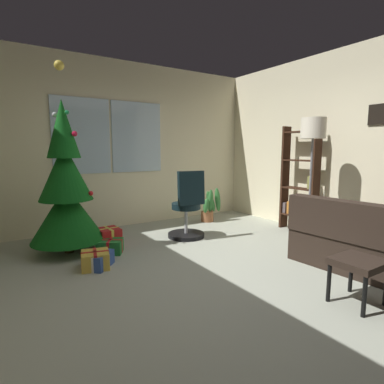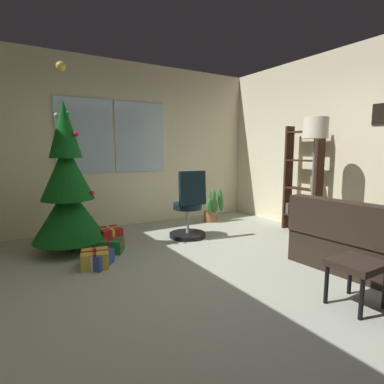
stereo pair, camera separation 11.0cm
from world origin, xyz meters
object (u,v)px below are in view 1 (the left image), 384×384
at_px(gift_box_red, 109,238).
at_px(floor_lamp, 313,138).
at_px(gift_box_gold, 95,260).
at_px(holiday_tree, 66,191).
at_px(potted_plant, 210,207).
at_px(bookshelf, 300,186).
at_px(footstool, 359,266).
at_px(gift_box_green, 110,246).
at_px(office_chair, 188,212).
at_px(gift_box_blue, 100,260).

distance_m(gift_box_red, floor_lamp, 3.13).
height_order(gift_box_red, gift_box_gold, gift_box_red).
height_order(holiday_tree, potted_plant, holiday_tree).
distance_m(gift_box_red, bookshelf, 3.10).
relative_size(gift_box_red, floor_lamp, 0.18).
bearing_deg(footstool, holiday_tree, 123.01).
distance_m(gift_box_red, gift_box_gold, 0.76).
relative_size(bookshelf, potted_plant, 2.71).
height_order(gift_box_green, potted_plant, potted_plant).
distance_m(footstool, office_chair, 2.53).
bearing_deg(gift_box_green, gift_box_red, 75.50).
bearing_deg(office_chair, gift_box_green, -178.15).
bearing_deg(floor_lamp, gift_box_green, 155.89).
relative_size(floor_lamp, potted_plant, 2.79).
bearing_deg(gift_box_blue, footstool, -51.42).
relative_size(gift_box_blue, potted_plant, 0.62).
relative_size(gift_box_gold, bookshelf, 0.21).
distance_m(office_chair, potted_plant, 1.16).
bearing_deg(footstool, gift_box_gold, 129.24).
relative_size(office_chair, floor_lamp, 0.58).
bearing_deg(office_chair, gift_box_red, 169.80).
height_order(gift_box_blue, potted_plant, potted_plant).
relative_size(footstool, gift_box_gold, 1.12).
bearing_deg(gift_box_blue, holiday_tree, 103.59).
height_order(footstool, gift_box_gold, footstool).
bearing_deg(bookshelf, gift_box_gold, 176.81).
xyz_separation_m(gift_box_red, gift_box_gold, (-0.37, -0.66, -0.04)).
bearing_deg(gift_box_gold, potted_plant, 24.95).
relative_size(footstool, gift_box_red, 1.29).
relative_size(gift_box_blue, floor_lamp, 0.22).
height_order(holiday_tree, gift_box_gold, holiday_tree).
height_order(gift_box_gold, potted_plant, potted_plant).
relative_size(holiday_tree, gift_box_red, 7.64).
bearing_deg(bookshelf, gift_box_green, 168.68).
xyz_separation_m(footstool, floor_lamp, (1.14, 1.35, 1.15)).
xyz_separation_m(holiday_tree, gift_box_gold, (0.13, -0.74, -0.71)).
bearing_deg(potted_plant, footstool, -103.40).
xyz_separation_m(bookshelf, potted_plant, (-0.84, 1.33, -0.47)).
bearing_deg(holiday_tree, gift_box_gold, -79.75).
bearing_deg(gift_box_red, holiday_tree, 171.34).
bearing_deg(bookshelf, gift_box_red, 163.88).
bearing_deg(gift_box_gold, holiday_tree, 100.25).
relative_size(footstool, office_chair, 0.39).
xyz_separation_m(floor_lamp, potted_plant, (-0.38, 1.86, -1.21)).
distance_m(gift_box_gold, floor_lamp, 3.24).
xyz_separation_m(gift_box_gold, office_chair, (1.53, 0.45, 0.31)).
bearing_deg(office_chair, holiday_tree, 170.27).
xyz_separation_m(gift_box_red, bookshelf, (2.92, -0.84, 0.61)).
xyz_separation_m(holiday_tree, gift_box_red, (0.51, -0.08, -0.68)).
height_order(gift_box_red, potted_plant, potted_plant).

